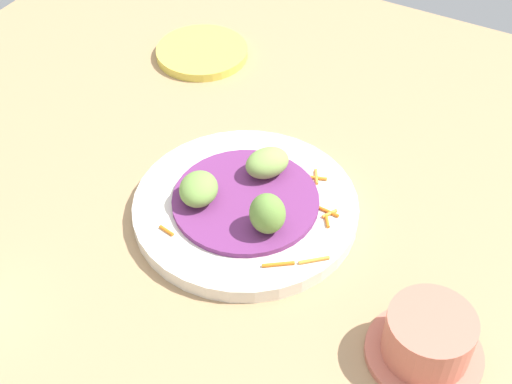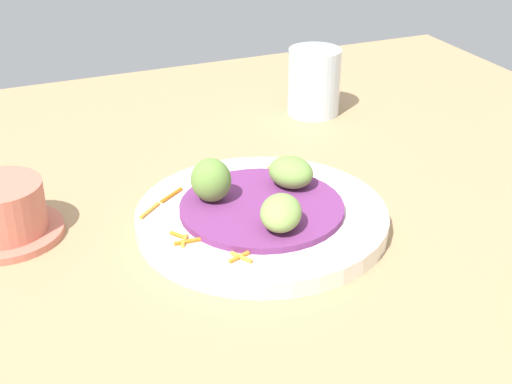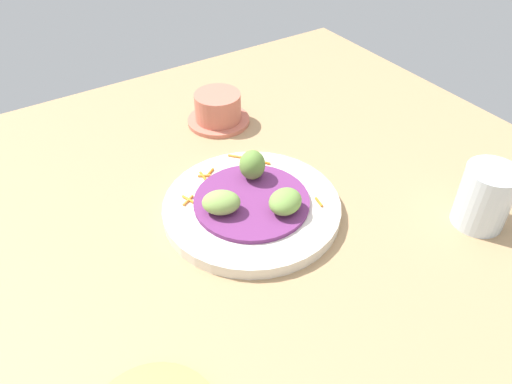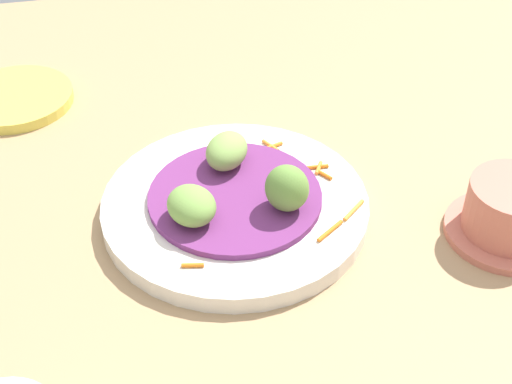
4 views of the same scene
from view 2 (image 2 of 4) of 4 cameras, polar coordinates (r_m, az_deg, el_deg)
name	(u,v)px [view 2 (image 2 of 4)]	position (r cm, az deg, el deg)	size (l,w,h in cm)	color
table_surface	(296,226)	(79.57, 3.14, -2.70)	(110.00, 110.00, 2.00)	tan
main_plate	(261,217)	(77.29, 0.38, -1.97)	(26.60, 26.60, 1.89)	silver
cabbage_bed	(261,206)	(76.65, 0.38, -1.13)	(17.27, 17.27, 0.70)	#702D6B
carrot_garnish	(199,222)	(74.30, -4.50, -2.37)	(17.74, 18.85, 0.40)	orange
guac_scoop_left	(211,180)	(76.22, -3.53, 0.94)	(4.27, 4.01, 4.73)	olive
guac_scoop_center	(281,213)	(71.44, 1.96, -1.63)	(4.09, 5.50, 3.31)	#84A851
guac_scoop_right	(291,172)	(79.46, 2.74, 1.56)	(5.22, 4.45, 3.29)	#759E47
terracotta_bowl	(3,213)	(78.84, -19.13, -1.53)	(11.73, 11.73, 5.99)	#C66B56
water_glass	(314,82)	(105.46, 4.55, 8.58)	(7.45, 7.45, 9.47)	silver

